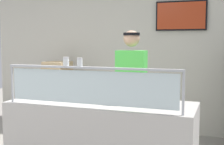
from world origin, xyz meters
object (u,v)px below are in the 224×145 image
Objects in this scene: worker_figure at (131,88)px; pizza_box_stack at (57,70)px; pepper_flake_shaker at (80,63)px; parmesan_shaker at (66,62)px; pizza_tray at (117,100)px; pizza_server at (116,98)px.

pizza_box_stack is at bearing 147.34° from worker_figure.
pepper_flake_shaker reaches higher than pizza_box_stack.
parmesan_shaker is 0.15m from pepper_flake_shaker.
pepper_flake_shaker is 2.66m from pizza_box_stack.
worker_figure is at bearing 91.78° from pizza_tray.
parmesan_shaker is (-0.41, -0.39, 0.42)m from pizza_server.
pizza_server is 3.20× the size of pepper_flake_shaker.
parmesan_shaker reaches higher than pizza_box_stack.
pizza_tray is 2.49m from pizza_box_stack.
worker_figure is (0.23, 1.06, -0.40)m from pepper_flake_shaker.
worker_figure is at bearing -32.66° from pizza_box_stack.
pepper_flake_shaker is at bearing -121.34° from pizza_tray.
pizza_tray is at bearing 103.87° from pizza_server.
pizza_box_stack is at bearing 124.76° from pepper_flake_shaker.
pepper_flake_shaker is (-0.25, -0.41, 0.44)m from pizza_tray.
pizza_server is at bearing 57.22° from pepper_flake_shaker.
worker_figure is (-0.02, 0.66, 0.02)m from pizza_server.
parmesan_shaker is 1.19m from worker_figure.
worker_figure is (-0.02, 0.64, 0.04)m from pizza_tray.
pizza_box_stack reaches higher than pizza_tray.
pizza_box_stack is (-1.35, 2.17, -0.31)m from parmesan_shaker.
parmesan_shaker is 0.05× the size of worker_figure.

